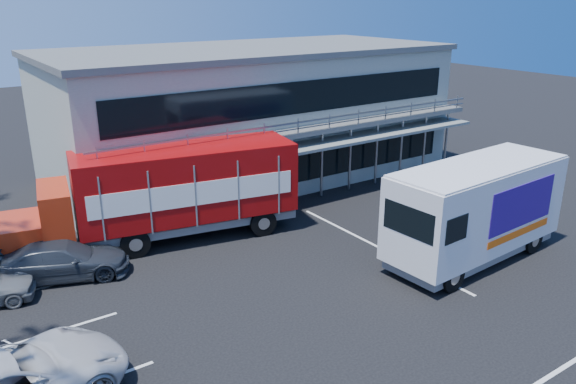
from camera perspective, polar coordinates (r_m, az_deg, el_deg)
ground at (r=20.77m, az=10.67°, el=-9.64°), size 120.00×120.00×0.00m
building at (r=32.56m, az=-3.86°, el=8.09°), size 22.40×12.00×7.30m
red_truck at (r=24.12m, az=-12.10°, el=0.12°), size 12.15×4.85×3.99m
white_van at (r=23.06m, az=18.54°, el=-1.70°), size 8.12×3.17×3.90m
parked_car_d at (r=22.51m, az=-21.89°, el=-6.47°), size 5.10×3.40×1.37m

